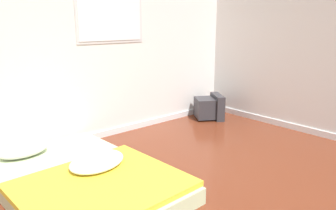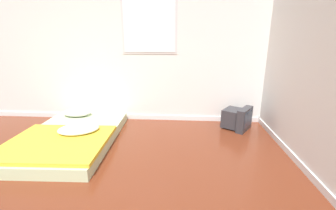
% 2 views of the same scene
% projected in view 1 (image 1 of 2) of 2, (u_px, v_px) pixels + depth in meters
% --- Properties ---
extents(wall_back, '(8.05, 0.08, 2.60)m').
position_uv_depth(wall_back, '(60.00, 44.00, 3.95)').
color(wall_back, white).
rests_on(wall_back, ground_plane).
extents(mattress_bed, '(1.41, 2.08, 0.30)m').
position_uv_depth(mattress_bed, '(81.00, 178.00, 3.12)').
color(mattress_bed, beige).
rests_on(mattress_bed, ground_plane).
extents(crt_tv, '(0.58, 0.58, 0.40)m').
position_uv_depth(crt_tv, '(210.00, 107.00, 5.40)').
color(crt_tv, '#333338').
rests_on(crt_tv, ground_plane).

